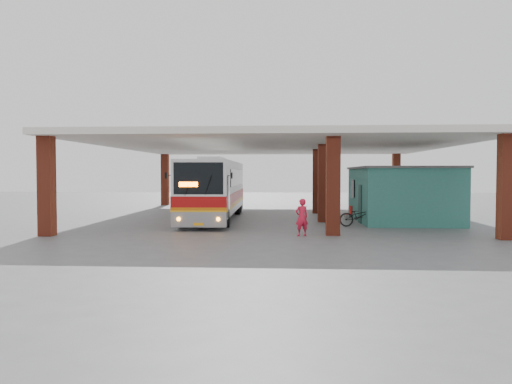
{
  "coord_description": "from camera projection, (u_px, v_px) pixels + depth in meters",
  "views": [
    {
      "loc": [
        1.02,
        -25.11,
        2.75
      ],
      "look_at": [
        -0.59,
        0.0,
        1.78
      ],
      "focal_mm": 35.0,
      "sensor_mm": 36.0,
      "label": 1
    }
  ],
  "objects": [
    {
      "name": "ground",
      "position": [
        268.0,
        227.0,
        25.21
      ],
      "size": [
        90.0,
        90.0,
        0.0
      ],
      "primitive_type": "plane",
      "color": "#515154",
      "rests_on": "ground"
    },
    {
      "name": "brick_columns",
      "position": [
        295.0,
        182.0,
        30.02
      ],
      "size": [
        20.1,
        21.6,
        4.35
      ],
      "color": "maroon",
      "rests_on": "ground"
    },
    {
      "name": "canopy_roof",
      "position": [
        280.0,
        145.0,
        31.48
      ],
      "size": [
        21.0,
        23.0,
        0.3
      ],
      "primitive_type": "cube",
      "color": "silver",
      "rests_on": "brick_columns"
    },
    {
      "name": "shop_building",
      "position": [
        401.0,
        194.0,
        28.66
      ],
      "size": [
        5.2,
        8.2,
        3.11
      ],
      "color": "#2B6C62",
      "rests_on": "ground"
    },
    {
      "name": "coach_bus",
      "position": [
        214.0,
        189.0,
        29.32
      ],
      "size": [
        2.96,
        12.55,
        3.63
      ],
      "rotation": [
        0.0,
        0.0,
        0.03
      ],
      "color": "silver",
      "rests_on": "ground"
    },
    {
      "name": "motorcycle",
      "position": [
        360.0,
        216.0,
        25.52
      ],
      "size": [
        2.17,
        0.94,
        1.11
      ],
      "primitive_type": "imported",
      "rotation": [
        0.0,
        0.0,
        1.67
      ],
      "color": "black",
      "rests_on": "ground"
    },
    {
      "name": "pedestrian",
      "position": [
        302.0,
        217.0,
        21.73
      ],
      "size": [
        0.7,
        0.6,
        1.63
      ],
      "primitive_type": "imported",
      "rotation": [
        0.0,
        0.0,
        3.57
      ],
      "color": "red",
      "rests_on": "ground"
    },
    {
      "name": "red_chair",
      "position": [
        349.0,
        212.0,
        30.79
      ],
      "size": [
        0.48,
        0.48,
        0.72
      ],
      "rotation": [
        0.0,
        0.0,
        0.32
      ],
      "color": "red",
      "rests_on": "ground"
    }
  ]
}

